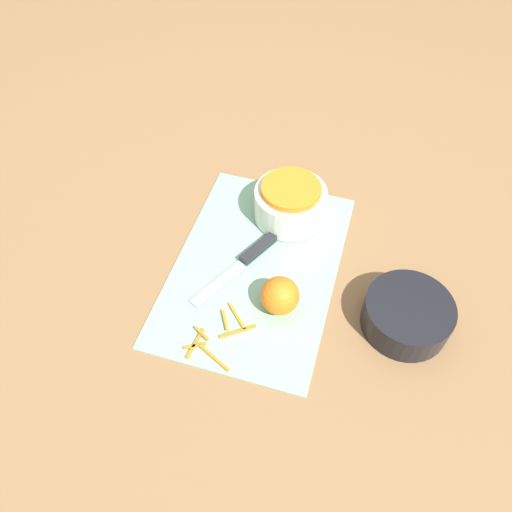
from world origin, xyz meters
The scene contains 7 objects.
ground_plane centered at (0.00, 0.00, 0.00)m, with size 4.00×4.00×0.00m, color olive.
cutting_board centered at (0.00, 0.00, 0.00)m, with size 0.47×0.32×0.01m.
bowl_speckled centered at (-0.15, 0.03, 0.05)m, with size 0.15×0.15×0.09m.
bowl_dark centered at (0.05, 0.30, 0.03)m, with size 0.16×0.16×0.06m.
knife centered at (-0.01, -0.02, 0.01)m, with size 0.21×0.12×0.02m.
orange_left centered at (0.08, 0.07, 0.04)m, with size 0.07×0.07×0.07m.
peel_pile centered at (0.17, -0.02, 0.01)m, with size 0.13×0.11×0.01m.
Camera 1 is at (0.57, 0.17, 0.80)m, focal length 35.00 mm.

